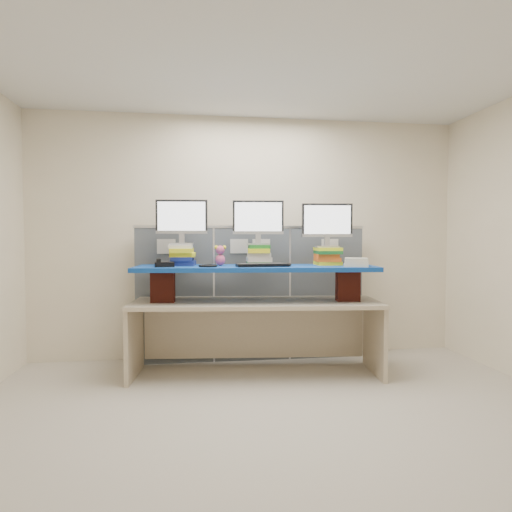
{
  "coord_description": "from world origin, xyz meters",
  "views": [
    {
      "loc": [
        -0.62,
        -3.0,
        1.39
      ],
      "look_at": [
        -0.03,
        1.25,
        1.21
      ],
      "focal_mm": 30.0,
      "sensor_mm": 36.0,
      "label": 1
    }
  ],
  "objects": [
    {
      "name": "mouse",
      "position": [
        0.28,
        1.12,
        1.13
      ],
      "size": [
        0.09,
        0.12,
        0.03
      ],
      "primitive_type": "ellipsoid",
      "rotation": [
        0.0,
        0.0,
        -0.34
      ],
      "color": "black",
      "rests_on": "blue_board"
    },
    {
      "name": "desk",
      "position": [
        -0.03,
        1.25,
        0.6
      ],
      "size": [
        2.54,
        0.95,
        0.76
      ],
      "rotation": [
        0.0,
        0.0,
        -0.09
      ],
      "color": "beige",
      "rests_on": "ground"
    },
    {
      "name": "brick_pier_right",
      "position": [
        0.89,
        1.11,
        0.91
      ],
      "size": [
        0.24,
        0.15,
        0.31
      ],
      "primitive_type": "cube",
      "rotation": [
        0.0,
        0.0,
        -0.09
      ],
      "color": "maroon",
      "rests_on": "desk"
    },
    {
      "name": "room",
      "position": [
        0.0,
        0.0,
        1.4
      ],
      "size": [
        5.0,
        4.0,
        2.8
      ],
      "color": "#F5E7CA",
      "rests_on": "ground"
    },
    {
      "name": "book_stack_right",
      "position": [
        0.73,
        1.3,
        1.2
      ],
      "size": [
        0.28,
        0.33,
        0.18
      ],
      "color": "yellow",
      "rests_on": "blue_board"
    },
    {
      "name": "monitor_left",
      "position": [
        -0.77,
        1.44,
        1.58
      ],
      "size": [
        0.53,
        0.17,
        0.46
      ],
      "rotation": [
        0.0,
        0.0,
        -0.09
      ],
      "color": "#A8A8AD",
      "rests_on": "book_stack_left"
    },
    {
      "name": "monitor_center",
      "position": [
        0.01,
        1.37,
        1.58
      ],
      "size": [
        0.53,
        0.17,
        0.46
      ],
      "rotation": [
        0.0,
        0.0,
        -0.09
      ],
      "color": "#A8A8AD",
      "rests_on": "book_stack_center"
    },
    {
      "name": "blue_board",
      "position": [
        -0.03,
        1.25,
        1.09
      ],
      "size": [
        2.45,
        0.82,
        0.04
      ],
      "primitive_type": "cube",
      "rotation": [
        0.0,
        0.0,
        -0.09
      ],
      "color": "navy",
      "rests_on": "brick_pier_left"
    },
    {
      "name": "keyboard",
      "position": [
        0.02,
        1.14,
        1.13
      ],
      "size": [
        0.51,
        0.2,
        0.03
      ],
      "rotation": [
        0.0,
        0.0,
        0.06
      ],
      "color": "black",
      "rests_on": "blue_board"
    },
    {
      "name": "binder_stack",
      "position": [
        0.94,
        1.02,
        1.15
      ],
      "size": [
        0.28,
        0.26,
        0.08
      ],
      "rotation": [
        0.0,
        0.0,
        -0.35
      ],
      "color": "beige",
      "rests_on": "blue_board"
    },
    {
      "name": "plush_toy",
      "position": [
        -0.38,
        1.34,
        1.22
      ],
      "size": [
        0.12,
        0.09,
        0.21
      ],
      "rotation": [
        0.0,
        0.0,
        -0.3
      ],
      "color": "#D3507C",
      "rests_on": "blue_board"
    },
    {
      "name": "desk_phone",
      "position": [
        -0.94,
        1.24,
        1.14
      ],
      "size": [
        0.2,
        0.18,
        0.08
      ],
      "rotation": [
        0.0,
        0.0,
        0.1
      ],
      "color": "black",
      "rests_on": "blue_board"
    },
    {
      "name": "book_stack_left",
      "position": [
        -0.77,
        1.44,
        1.22
      ],
      "size": [
        0.28,
        0.32,
        0.22
      ],
      "color": "navy",
      "rests_on": "blue_board"
    },
    {
      "name": "book_stack_center",
      "position": [
        0.02,
        1.36,
        1.21
      ],
      "size": [
        0.27,
        0.33,
        0.21
      ],
      "color": "#196125",
      "rests_on": "blue_board"
    },
    {
      "name": "monitor_right",
      "position": [
        0.72,
        1.3,
        1.55
      ],
      "size": [
        0.53,
        0.17,
        0.46
      ],
      "rotation": [
        0.0,
        0.0,
        -0.09
      ],
      "color": "#A8A8AD",
      "rests_on": "book_stack_right"
    },
    {
      "name": "headset",
      "position": [
        -0.51,
        1.18,
        1.12
      ],
      "size": [
        0.19,
        0.19,
        0.02
      ],
      "primitive_type": "torus",
      "rotation": [
        0.0,
        0.0,
        0.04
      ],
      "color": "black",
      "rests_on": "blue_board"
    },
    {
      "name": "cubicle_partition",
      "position": [
        -0.0,
        1.78,
        0.77
      ],
      "size": [
        2.6,
        0.06,
        1.53
      ],
      "color": "#515860",
      "rests_on": "ground"
    },
    {
      "name": "brick_pier_left",
      "position": [
        -0.95,
        1.29,
        0.91
      ],
      "size": [
        0.24,
        0.15,
        0.31
      ],
      "primitive_type": "cube",
      "rotation": [
        0.0,
        0.0,
        -0.09
      ],
      "color": "maroon",
      "rests_on": "desk"
    }
  ]
}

